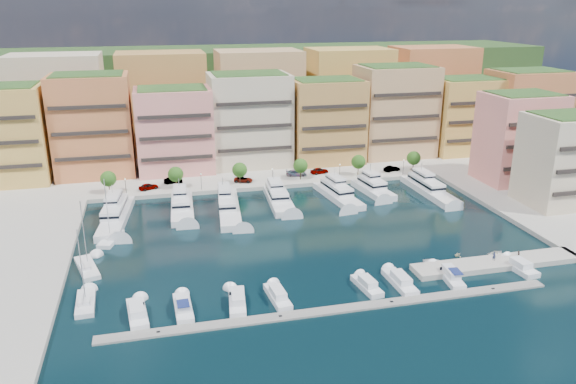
# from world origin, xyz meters

# --- Properties ---
(ground) EXTENTS (400.00, 400.00, 0.00)m
(ground) POSITION_xyz_m (0.00, 0.00, 0.00)
(ground) COLOR black
(ground) RESTS_ON ground
(north_quay) EXTENTS (220.00, 64.00, 2.00)m
(north_quay) POSITION_xyz_m (0.00, 62.00, 0.00)
(north_quay) COLOR #9E998E
(north_quay) RESTS_ON ground
(hillside) EXTENTS (240.00, 40.00, 58.00)m
(hillside) POSITION_xyz_m (0.00, 110.00, 0.00)
(hillside) COLOR #1A3716
(hillside) RESTS_ON ground
(south_pontoon) EXTENTS (72.00, 2.20, 0.35)m
(south_pontoon) POSITION_xyz_m (-3.00, -30.00, 0.00)
(south_pontoon) COLOR gray
(south_pontoon) RESTS_ON ground
(finger_pier) EXTENTS (32.00, 5.00, 2.00)m
(finger_pier) POSITION_xyz_m (30.00, -22.00, 0.00)
(finger_pier) COLOR #9E998E
(finger_pier) RESTS_ON ground
(apartment_0) EXTENTS (22.00, 16.50, 24.80)m
(apartment_0) POSITION_xyz_m (-66.00, 49.99, 13.31)
(apartment_0) COLOR gold
(apartment_0) RESTS_ON north_quay
(apartment_1) EXTENTS (20.00, 16.50, 26.80)m
(apartment_1) POSITION_xyz_m (-44.00, 51.99, 14.31)
(apartment_1) COLOR #CE7044
(apartment_1) RESTS_ON north_quay
(apartment_2) EXTENTS (20.00, 15.50, 22.80)m
(apartment_2) POSITION_xyz_m (-23.00, 49.99, 12.31)
(apartment_2) COLOR #EC8C83
(apartment_2) RESTS_ON north_quay
(apartment_3) EXTENTS (22.00, 16.50, 25.80)m
(apartment_3) POSITION_xyz_m (-2.00, 51.99, 13.81)
(apartment_3) COLOR beige
(apartment_3) RESTS_ON north_quay
(apartment_4) EXTENTS (20.00, 15.50, 23.80)m
(apartment_4) POSITION_xyz_m (20.00, 49.99, 12.81)
(apartment_4) COLOR #BB8746
(apartment_4) RESTS_ON north_quay
(apartment_5) EXTENTS (22.00, 16.50, 26.80)m
(apartment_5) POSITION_xyz_m (42.00, 51.99, 14.31)
(apartment_5) COLOR tan
(apartment_5) RESTS_ON north_quay
(apartment_6) EXTENTS (20.00, 15.50, 22.80)m
(apartment_6) POSITION_xyz_m (64.00, 49.99, 12.31)
(apartment_6) COLOR gold
(apartment_6) RESTS_ON north_quay
(apartment_7) EXTENTS (22.00, 16.50, 24.80)m
(apartment_7) POSITION_xyz_m (84.00, 47.99, 13.31)
(apartment_7) COLOR #CE7044
(apartment_7) RESTS_ON north_quay
(apartment_east_a) EXTENTS (18.00, 14.50, 22.80)m
(apartment_east_a) POSITION_xyz_m (62.00, 19.99, 12.31)
(apartment_east_a) COLOR #EC8C83
(apartment_east_a) RESTS_ON east_quay
(apartment_east_b) EXTENTS (18.00, 14.50, 20.80)m
(apartment_east_b) POSITION_xyz_m (62.00, 1.99, 11.31)
(apartment_east_b) COLOR beige
(apartment_east_b) RESTS_ON east_quay
(backblock_0) EXTENTS (26.00, 18.00, 30.00)m
(backblock_0) POSITION_xyz_m (-55.00, 74.00, 16.00)
(backblock_0) COLOR beige
(backblock_0) RESTS_ON north_quay
(backblock_1) EXTENTS (26.00, 18.00, 30.00)m
(backblock_1) POSITION_xyz_m (-25.00, 74.00, 16.00)
(backblock_1) COLOR #BB8746
(backblock_1) RESTS_ON north_quay
(backblock_2) EXTENTS (26.00, 18.00, 30.00)m
(backblock_2) POSITION_xyz_m (5.00, 74.00, 16.00)
(backblock_2) COLOR tan
(backblock_2) RESTS_ON north_quay
(backblock_3) EXTENTS (26.00, 18.00, 30.00)m
(backblock_3) POSITION_xyz_m (35.00, 74.00, 16.00)
(backblock_3) COLOR gold
(backblock_3) RESTS_ON north_quay
(backblock_4) EXTENTS (26.00, 18.00, 30.00)m
(backblock_4) POSITION_xyz_m (65.00, 74.00, 16.00)
(backblock_4) COLOR #CE7044
(backblock_4) RESTS_ON north_quay
(tree_0) EXTENTS (3.80, 3.80, 5.65)m
(tree_0) POSITION_xyz_m (-40.00, 33.50, 4.74)
(tree_0) COLOR #473323
(tree_0) RESTS_ON north_quay
(tree_1) EXTENTS (3.80, 3.80, 5.65)m
(tree_1) POSITION_xyz_m (-24.00, 33.50, 4.74)
(tree_1) COLOR #473323
(tree_1) RESTS_ON north_quay
(tree_2) EXTENTS (3.80, 3.80, 5.65)m
(tree_2) POSITION_xyz_m (-8.00, 33.50, 4.74)
(tree_2) COLOR #473323
(tree_2) RESTS_ON north_quay
(tree_3) EXTENTS (3.80, 3.80, 5.65)m
(tree_3) POSITION_xyz_m (8.00, 33.50, 4.74)
(tree_3) COLOR #473323
(tree_3) RESTS_ON north_quay
(tree_4) EXTENTS (3.80, 3.80, 5.65)m
(tree_4) POSITION_xyz_m (24.00, 33.50, 4.74)
(tree_4) COLOR #473323
(tree_4) RESTS_ON north_quay
(tree_5) EXTENTS (3.80, 3.80, 5.65)m
(tree_5) POSITION_xyz_m (40.00, 33.50, 4.74)
(tree_5) COLOR #473323
(tree_5) RESTS_ON north_quay
(lamppost_0) EXTENTS (0.30, 0.30, 4.20)m
(lamppost_0) POSITION_xyz_m (-36.00, 31.20, 3.83)
(lamppost_0) COLOR black
(lamppost_0) RESTS_ON north_quay
(lamppost_1) EXTENTS (0.30, 0.30, 4.20)m
(lamppost_1) POSITION_xyz_m (-18.00, 31.20, 3.83)
(lamppost_1) COLOR black
(lamppost_1) RESTS_ON north_quay
(lamppost_2) EXTENTS (0.30, 0.30, 4.20)m
(lamppost_2) POSITION_xyz_m (0.00, 31.20, 3.83)
(lamppost_2) COLOR black
(lamppost_2) RESTS_ON north_quay
(lamppost_3) EXTENTS (0.30, 0.30, 4.20)m
(lamppost_3) POSITION_xyz_m (18.00, 31.20, 3.83)
(lamppost_3) COLOR black
(lamppost_3) RESTS_ON north_quay
(lamppost_4) EXTENTS (0.30, 0.30, 4.20)m
(lamppost_4) POSITION_xyz_m (36.00, 31.20, 3.83)
(lamppost_4) COLOR black
(lamppost_4) RESTS_ON north_quay
(yacht_0) EXTENTS (7.56, 24.47, 7.30)m
(yacht_0) POSITION_xyz_m (-37.83, 17.97, 1.21)
(yacht_0) COLOR white
(yacht_0) RESTS_ON ground
(yacht_1) EXTENTS (5.87, 19.83, 7.30)m
(yacht_1) POSITION_xyz_m (-23.51, 19.97, 1.09)
(yacht_1) COLOR white
(yacht_1) RESTS_ON ground
(yacht_2) EXTENTS (6.81, 24.80, 7.30)m
(yacht_2) POSITION_xyz_m (-13.18, 17.79, 1.21)
(yacht_2) COLOR white
(yacht_2) RESTS_ON ground
(yacht_3) EXTENTS (5.98, 19.49, 7.30)m
(yacht_3) POSITION_xyz_m (-0.92, 20.19, 1.21)
(yacht_3) COLOR white
(yacht_3) RESTS_ON ground
(yacht_4) EXTENTS (7.31, 20.12, 7.30)m
(yacht_4) POSITION_xyz_m (13.61, 19.94, 1.09)
(yacht_4) COLOR white
(yacht_4) RESTS_ON ground
(yacht_5) EXTENTS (6.66, 15.61, 7.30)m
(yacht_5) POSITION_xyz_m (23.57, 22.07, 1.21)
(yacht_5) COLOR white
(yacht_5) RESTS_ON ground
(yacht_6) EXTENTS (5.37, 22.97, 7.30)m
(yacht_6) POSITION_xyz_m (36.95, 18.53, 1.21)
(yacht_6) COLOR white
(yacht_6) RESTS_ON ground
(cruiser_0) EXTENTS (3.53, 8.92, 2.55)m
(cruiser_0) POSITION_xyz_m (-32.94, -24.60, 0.55)
(cruiser_0) COLOR white
(cruiser_0) RESTS_ON ground
(cruiser_1) EXTENTS (2.82, 8.57, 2.66)m
(cruiser_1) POSITION_xyz_m (-26.09, -24.61, 0.57)
(cruiser_1) COLOR white
(cruiser_1) RESTS_ON ground
(cruiser_2) EXTENTS (3.52, 8.97, 2.55)m
(cruiser_2) POSITION_xyz_m (-17.72, -24.60, 0.55)
(cruiser_2) COLOR white
(cruiser_2) RESTS_ON ground
(cruiser_3) EXTENTS (3.12, 8.50, 2.55)m
(cruiser_3) POSITION_xyz_m (-11.21, -24.59, 0.55)
(cruiser_3) COLOR white
(cruiser_3) RESTS_ON ground
(cruiser_5) EXTENTS (3.30, 7.76, 2.55)m
(cruiser_5) POSITION_xyz_m (3.98, -24.58, 0.55)
(cruiser_5) COLOR white
(cruiser_5) RESTS_ON ground
(cruiser_6) EXTENTS (2.91, 9.26, 2.55)m
(cruiser_6) POSITION_xyz_m (9.87, -24.60, 0.55)
(cruiser_6) COLOR white
(cruiser_6) RESTS_ON ground
(cruiser_7) EXTENTS (3.41, 9.39, 2.66)m
(cruiser_7) POSITION_xyz_m (19.02, -24.62, 0.57)
(cruiser_7) COLOR white
(cruiser_7) RESTS_ON ground
(cruiser_9) EXTENTS (3.62, 7.71, 2.55)m
(cruiser_9) POSITION_xyz_m (32.74, -24.58, 0.55)
(cruiser_9) COLOR white
(cruiser_9) RESTS_ON ground
(sailboat_1) EXTENTS (5.35, 10.23, 13.20)m
(sailboat_1) POSITION_xyz_m (-41.80, -6.30, 0.31)
(sailboat_1) COLOR white
(sailboat_1) RESTS_ON ground
(sailboat_0) EXTENTS (3.18, 8.41, 13.20)m
(sailboat_0) POSITION_xyz_m (-40.88, -19.24, 0.32)
(sailboat_0) COLOR white
(sailboat_0) RESTS_ON ground
(sailboat_2) EXTENTS (5.08, 8.70, 13.20)m
(sailboat_2) POSITION_xyz_m (-38.39, 5.97, 0.32)
(sailboat_2) COLOR white
(sailboat_2) RESTS_ON ground
(tender_3) EXTENTS (1.89, 1.73, 0.85)m
(tender_3) POSITION_xyz_m (32.35, -17.81, 0.42)
(tender_3) COLOR beige
(tender_3) RESTS_ON ground
(tender_2) EXTENTS (4.10, 3.56, 0.71)m
(tender_2) POSITION_xyz_m (32.32, -18.14, 0.35)
(tender_2) COLOR silver
(tender_2) RESTS_ON ground
(tender_0) EXTENTS (4.52, 3.87, 0.79)m
(tender_0) POSITION_xyz_m (19.19, -18.61, 0.39)
(tender_0) COLOR silver
(tender_0) RESTS_ON ground
(tender_1) EXTENTS (2.04, 1.93, 0.85)m
(tender_1) POSITION_xyz_m (24.99, -16.90, 0.42)
(tender_1) COLOR beige
(tender_1) RESTS_ON ground
(car_0) EXTENTS (5.12, 3.62, 1.62)m
(car_0) POSITION_xyz_m (-30.78, 34.39, 1.81)
(car_0) COLOR gray
(car_0) RESTS_ON north_quay
(car_1) EXTENTS (4.82, 1.89, 1.56)m
(car_1) POSITION_xyz_m (-24.57, 37.99, 1.78)
(car_1) COLOR gray
(car_1) RESTS_ON north_quay
(car_2) EXTENTS (5.28, 3.58, 1.34)m
(car_2) POSITION_xyz_m (-6.90, 34.89, 1.67)
(car_2) COLOR gray
(car_2) RESTS_ON north_quay
(car_3) EXTENTS (5.91, 3.44, 1.61)m
(car_3) POSITION_xyz_m (7.77, 36.91, 1.80)
(car_3) COLOR gray
(car_3) RESTS_ON north_quay
(car_4) EXTENTS (5.18, 2.80, 1.67)m
(car_4) POSITION_xyz_m (14.37, 37.45, 1.84)
(car_4) COLOR gray
(car_4) RESTS_ON north_quay
(car_5) EXTENTS (4.86, 2.57, 1.52)m
(car_5) POSITION_xyz_m (34.33, 34.82, 1.76)
(car_5) COLOR gray
(car_5) RESTS_ON north_quay
(person_0) EXTENTS (0.62, 0.73, 1.70)m
(person_0) POSITION_xyz_m (29.35, -21.74, 1.85)
(person_0) COLOR navy
(person_0) RESTS_ON finger_pier
(person_1) EXTENTS (0.96, 0.94, 1.57)m
(person_1) POSITION_xyz_m (33.95, -22.22, 1.78)
(person_1) COLOR #433128
(person_1) RESTS_ON finger_pier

